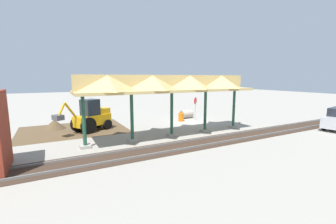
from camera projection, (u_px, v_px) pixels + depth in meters
ground_plane at (189, 122)px, 24.20m from camera, size 120.00×120.00×0.00m
dirt_work_zone at (74, 130)px, 20.40m from camera, size 9.02×7.00×0.01m
platform_canopy at (172, 85)px, 17.59m from camera, size 14.51×3.20×4.90m
rail_tracks at (238, 137)px, 17.92m from camera, size 60.00×2.58×0.15m
stop_sign at (195, 104)px, 24.71m from camera, size 0.64×0.46×2.55m
backhoe at (91, 117)px, 19.79m from camera, size 4.96×3.38×2.82m
dirt_mound at (55, 129)px, 20.71m from camera, size 3.94×3.94×1.75m
concrete_pipe at (186, 114)px, 26.14m from camera, size 1.53×1.14×0.98m
traffic_barrel at (181, 117)px, 24.34m from camera, size 0.56×0.56×0.90m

